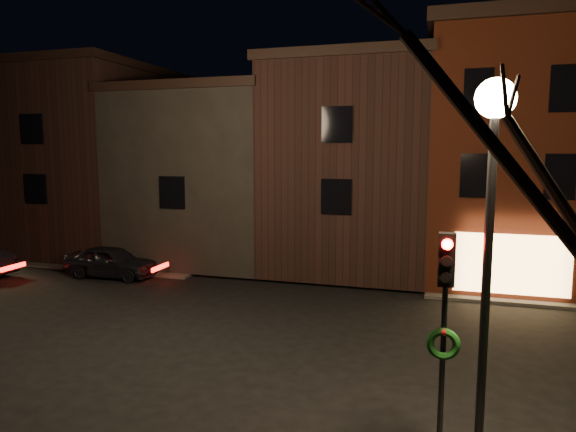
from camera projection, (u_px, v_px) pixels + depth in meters
The scene contains 9 objects.
ground at pixel (252, 330), 15.91m from camera, with size 120.00×120.00×0.00m, color black.
sidewalk_far_left at pixel (105, 220), 40.62m from camera, with size 30.00×30.00×0.12m, color #2D2B28.
corner_building at pixel (505, 153), 21.94m from camera, with size 6.50×8.50×10.50m.
row_building_a at pixel (357, 165), 24.84m from camera, with size 7.30×10.30×9.40m.
row_building_b at pixel (220, 173), 26.98m from camera, with size 7.80×10.30×8.40m.
row_building_c at pixel (102, 158), 28.96m from camera, with size 7.30×10.30×9.90m.
street_lamp_near at pixel (492, 173), 7.79m from camera, with size 0.60×0.60×6.48m.
traffic_signal at pixel (444, 311), 8.72m from camera, with size 0.58×0.38×4.05m.
parked_car_a at pixel (111, 261), 22.47m from camera, with size 1.64×4.07×1.39m, color black.
Camera 1 is at (5.48, -14.37, 5.52)m, focal length 32.00 mm.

